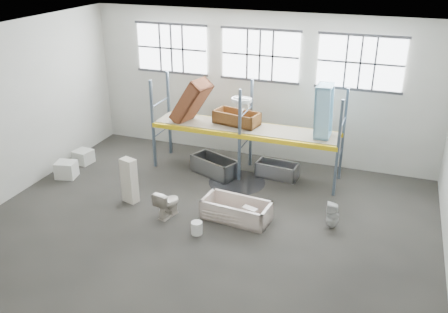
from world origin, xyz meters
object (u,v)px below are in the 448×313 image
at_px(cistern_tall, 129,180).
at_px(toilet_white, 333,215).
at_px(toilet_beige, 168,203).
at_px(steel_tub_right, 277,170).
at_px(steel_tub_left, 215,166).
at_px(rust_tub_flat, 237,118).
at_px(blue_tub_upright, 324,111).
at_px(carton_near, 66,170).
at_px(bucket, 197,228).
at_px(bathtub_beige, 236,210).

distance_m(cistern_tall, toilet_white, 5.81).
distance_m(toilet_beige, steel_tub_right, 4.09).
xyz_separation_m(toilet_white, steel_tub_left, (-4.12, 1.96, -0.08)).
bearing_deg(rust_tub_flat, steel_tub_left, -131.54).
relative_size(steel_tub_right, blue_tub_upright, 0.83).
xyz_separation_m(steel_tub_left, carton_near, (-4.42, -1.87, -0.02)).
height_order(toilet_beige, steel_tub_right, toilet_beige).
bearing_deg(blue_tub_upright, bucket, -121.50).
height_order(cistern_tall, blue_tub_upright, blue_tub_upright).
bearing_deg(steel_tub_left, carton_near, -157.07).
height_order(rust_tub_flat, bucket, rust_tub_flat).
xyz_separation_m(toilet_beige, cistern_tall, (-1.39, 0.37, 0.28)).
height_order(steel_tub_left, steel_tub_right, steel_tub_left).
distance_m(rust_tub_flat, bucket, 4.43).
height_order(cistern_tall, bucket, cistern_tall).
bearing_deg(steel_tub_right, bucket, -105.79).
relative_size(blue_tub_upright, carton_near, 2.57).
relative_size(steel_tub_left, carton_near, 2.50).
height_order(bathtub_beige, bucket, bathtub_beige).
relative_size(toilet_beige, bucket, 2.32).
bearing_deg(steel_tub_left, toilet_beige, -95.07).
distance_m(bathtub_beige, toilet_white, 2.58).
height_order(steel_tub_left, blue_tub_upright, blue_tub_upright).
bearing_deg(carton_near, cistern_tall, -13.91).
distance_m(cistern_tall, blue_tub_upright, 6.07).
height_order(bathtub_beige, carton_near, bathtub_beige).
bearing_deg(carton_near, toilet_white, -0.60).
bearing_deg(cistern_tall, rust_tub_flat, 71.70).
height_order(steel_tub_left, carton_near, steel_tub_left).
distance_m(toilet_beige, bucket, 1.27).
bearing_deg(toilet_beige, bucket, 166.43).
bearing_deg(rust_tub_flat, blue_tub_upright, -2.09).
bearing_deg(blue_tub_upright, toilet_white, -71.69).
xyz_separation_m(bathtub_beige, steel_tub_right, (0.40, 2.92, -0.03)).
bearing_deg(steel_tub_right, carton_near, -159.68).
relative_size(steel_tub_right, bucket, 3.83).
relative_size(steel_tub_left, steel_tub_right, 1.17).
height_order(bathtub_beige, cistern_tall, cistern_tall).
bearing_deg(toilet_beige, rust_tub_flat, -89.33).
distance_m(toilet_beige, steel_tub_left, 2.94).
distance_m(steel_tub_left, bucket, 3.59).
relative_size(toilet_beige, toilet_white, 1.10).
relative_size(cistern_tall, steel_tub_left, 0.87).
distance_m(rust_tub_flat, blue_tub_upright, 2.82).
relative_size(bathtub_beige, toilet_beige, 2.31).
bearing_deg(carton_near, steel_tub_left, 22.93).
bearing_deg(bathtub_beige, cistern_tall, -172.51).
relative_size(toilet_white, rust_tub_flat, 0.50).
relative_size(blue_tub_upright, bucket, 4.61).
bearing_deg(bucket, bathtub_beige, 55.80).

